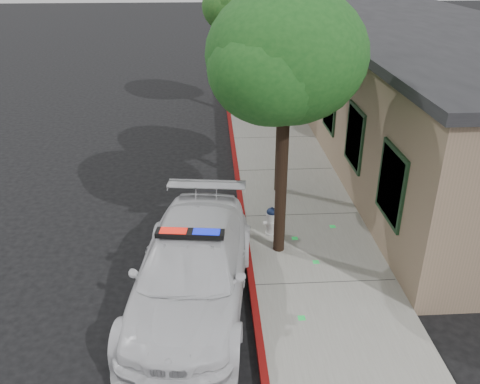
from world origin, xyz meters
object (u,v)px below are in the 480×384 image
object	(u,v)px
police_car	(192,270)
street_tree_far	(245,4)
street_tree_near	(287,61)
street_tree_mid	(284,45)
fire_hydrant	(272,221)
clapboard_building	(414,83)

from	to	relation	value
police_car	street_tree_far	bearing A→B (deg)	88.33
street_tree_near	street_tree_far	xyz separation A→B (m)	(-0.09, 10.65, 0.00)
street_tree_mid	police_car	bearing A→B (deg)	-116.21
fire_hydrant	clapboard_building	bearing A→B (deg)	45.42
fire_hydrant	street_tree_far	bearing A→B (deg)	86.10
clapboard_building	fire_hydrant	size ratio (longest dim) A/B	28.17
police_car	street_tree_far	xyz separation A→B (m)	(1.90, 12.30, 3.77)
clapboard_building	street_tree_mid	size ratio (longest dim) A/B	3.79
police_car	street_tree_near	distance (m)	4.57
fire_hydrant	street_tree_near	bearing A→B (deg)	-85.24
police_car	fire_hydrant	size ratio (longest dim) A/B	7.71
police_car	street_tree_mid	world-z (taller)	street_tree_mid
fire_hydrant	street_tree_far	world-z (taller)	street_tree_far
street_tree_far	street_tree_near	bearing A→B (deg)	-89.49
police_car	street_tree_near	size ratio (longest dim) A/B	0.97
police_car	street_tree_mid	distance (m)	6.47
fire_hydrant	street_tree_mid	size ratio (longest dim) A/B	0.13
fire_hydrant	street_tree_near	size ratio (longest dim) A/B	0.13
fire_hydrant	street_tree_mid	xyz separation A→B (m)	(0.51, 2.52, 3.79)
fire_hydrant	street_tree_mid	bearing A→B (deg)	74.76
clapboard_building	street_tree_far	bearing A→B (deg)	153.33
clapboard_building	fire_hydrant	distance (m)	9.31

